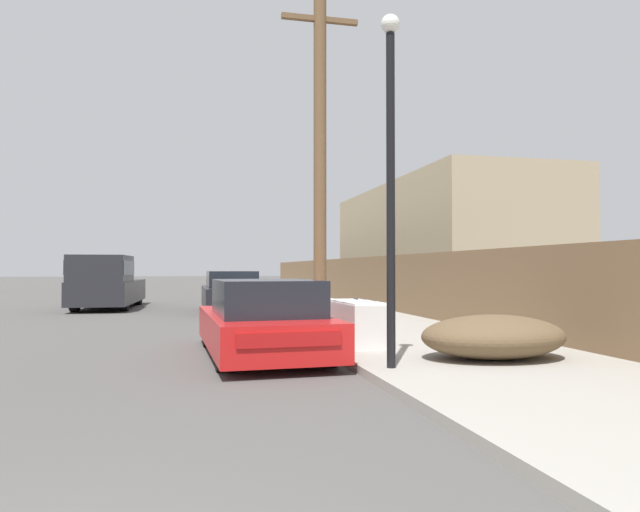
{
  "coord_description": "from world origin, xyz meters",
  "views": [
    {
      "loc": [
        0.91,
        -2.22,
        1.47
      ],
      "look_at": [
        3.9,
        10.94,
        1.77
      ],
      "focal_mm": 32.0,
      "sensor_mm": 36.0,
      "label": 1
    }
  ],
  "objects_px": {
    "car_parked_mid": "(231,293)",
    "discarded_fridge": "(356,323)",
    "parked_sports_car_red": "(263,321)",
    "street_lamp": "(391,162)",
    "pickup_truck": "(106,283)",
    "utility_pole": "(320,151)",
    "brush_pile": "(493,337)"
  },
  "relations": [
    {
      "from": "parked_sports_car_red",
      "to": "utility_pole",
      "type": "relative_size",
      "value": 0.56
    },
    {
      "from": "utility_pole",
      "to": "brush_pile",
      "type": "bearing_deg",
      "value": -72.47
    },
    {
      "from": "street_lamp",
      "to": "utility_pole",
      "type": "bearing_deg",
      "value": 87.66
    },
    {
      "from": "discarded_fridge",
      "to": "brush_pile",
      "type": "bearing_deg",
      "value": -55.41
    },
    {
      "from": "utility_pole",
      "to": "brush_pile",
      "type": "relative_size",
      "value": 3.54
    },
    {
      "from": "utility_pole",
      "to": "street_lamp",
      "type": "distance_m",
      "value": 5.5
    },
    {
      "from": "car_parked_mid",
      "to": "pickup_truck",
      "type": "bearing_deg",
      "value": 151.9
    },
    {
      "from": "parked_sports_car_red",
      "to": "car_parked_mid",
      "type": "xyz_separation_m",
      "value": [
        0.15,
        10.05,
        0.07
      ]
    },
    {
      "from": "brush_pile",
      "to": "discarded_fridge",
      "type": "bearing_deg",
      "value": 127.42
    },
    {
      "from": "parked_sports_car_red",
      "to": "pickup_truck",
      "type": "bearing_deg",
      "value": 106.17
    },
    {
      "from": "car_parked_mid",
      "to": "street_lamp",
      "type": "height_order",
      "value": "street_lamp"
    },
    {
      "from": "car_parked_mid",
      "to": "discarded_fridge",
      "type": "bearing_deg",
      "value": -81.54
    },
    {
      "from": "utility_pole",
      "to": "brush_pile",
      "type": "distance_m",
      "value": 6.39
    },
    {
      "from": "parked_sports_car_red",
      "to": "street_lamp",
      "type": "distance_m",
      "value": 3.52
    },
    {
      "from": "discarded_fridge",
      "to": "car_parked_mid",
      "type": "bearing_deg",
      "value": 96.22
    },
    {
      "from": "discarded_fridge",
      "to": "parked_sports_car_red",
      "type": "xyz_separation_m",
      "value": [
        -1.7,
        -0.27,
        0.08
      ]
    },
    {
      "from": "street_lamp",
      "to": "car_parked_mid",
      "type": "bearing_deg",
      "value": 96.23
    },
    {
      "from": "car_parked_mid",
      "to": "utility_pole",
      "type": "xyz_separation_m",
      "value": [
        1.55,
        -6.87,
        3.54
      ]
    },
    {
      "from": "discarded_fridge",
      "to": "parked_sports_car_red",
      "type": "relative_size",
      "value": 0.39
    },
    {
      "from": "parked_sports_car_red",
      "to": "pickup_truck",
      "type": "height_order",
      "value": "pickup_truck"
    },
    {
      "from": "car_parked_mid",
      "to": "brush_pile",
      "type": "relative_size",
      "value": 1.98
    },
    {
      "from": "pickup_truck",
      "to": "utility_pole",
      "type": "xyz_separation_m",
      "value": [
        5.88,
        -9.12,
        3.24
      ]
    },
    {
      "from": "car_parked_mid",
      "to": "utility_pole",
      "type": "distance_m",
      "value": 7.88
    },
    {
      "from": "pickup_truck",
      "to": "street_lamp",
      "type": "xyz_separation_m",
      "value": [
        5.66,
        -14.47,
        1.98
      ]
    },
    {
      "from": "brush_pile",
      "to": "pickup_truck",
      "type": "bearing_deg",
      "value": 117.88
    },
    {
      "from": "car_parked_mid",
      "to": "brush_pile",
      "type": "xyz_separation_m",
      "value": [
        3.11,
        -11.81,
        -0.2
      ]
    },
    {
      "from": "parked_sports_car_red",
      "to": "car_parked_mid",
      "type": "distance_m",
      "value": 10.05
    },
    {
      "from": "car_parked_mid",
      "to": "brush_pile",
      "type": "bearing_deg",
      "value": -75.83
    },
    {
      "from": "street_lamp",
      "to": "discarded_fridge",
      "type": "bearing_deg",
      "value": 84.76
    },
    {
      "from": "discarded_fridge",
      "to": "street_lamp",
      "type": "distance_m",
      "value": 3.45
    },
    {
      "from": "car_parked_mid",
      "to": "utility_pole",
      "type": "height_order",
      "value": "utility_pole"
    },
    {
      "from": "utility_pole",
      "to": "street_lamp",
      "type": "xyz_separation_m",
      "value": [
        -0.22,
        -5.35,
        -1.26
      ]
    }
  ]
}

